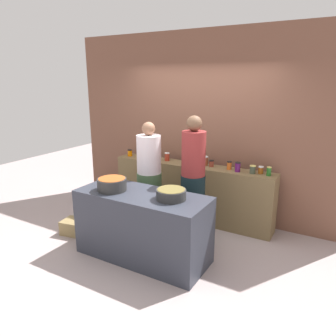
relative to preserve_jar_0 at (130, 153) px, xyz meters
name	(u,v)px	position (x,y,z in m)	size (l,w,h in m)	color
ground	(155,246)	(1.20, -1.08, -0.99)	(12.00, 12.00, 0.00)	#A39291
storefront_wall	(201,126)	(1.20, 0.37, 0.51)	(4.80, 0.12, 3.00)	brown
display_shelf	(191,192)	(1.20, 0.02, -0.52)	(2.70, 0.36, 0.93)	brown
prep_table	(143,226)	(1.20, -1.38, -0.55)	(1.70, 0.70, 0.87)	#2E323E
preserve_jar_0	(130,153)	(0.00, 0.00, 0.00)	(0.08, 0.08, 0.12)	orange
preserve_jar_1	(154,157)	(0.51, -0.02, -0.01)	(0.07, 0.07, 0.10)	olive
preserve_jar_2	(167,157)	(0.74, 0.04, 0.01)	(0.09, 0.09, 0.14)	#A43220
preserve_jar_3	(194,162)	(1.28, -0.04, 0.01)	(0.09, 0.09, 0.14)	#56154D
preserve_jar_4	(206,161)	(1.42, 0.09, 0.01)	(0.08, 0.08, 0.15)	brown
preserve_jar_5	(211,163)	(1.53, 0.06, -0.01)	(0.08, 0.08, 0.10)	brown
preserve_jar_6	(229,165)	(1.83, 0.04, 0.00)	(0.07, 0.07, 0.13)	orange
preserve_jar_7	(238,167)	(1.98, -0.01, 0.01)	(0.08, 0.08, 0.14)	#5A185E
preserve_jar_8	(253,170)	(2.19, 0.00, 0.00)	(0.09, 0.09, 0.12)	#3C4635
preserve_jar_9	(261,170)	(2.30, 0.06, 0.00)	(0.08, 0.08, 0.11)	#934712
preserve_jar_10	(269,171)	(2.42, 0.01, 0.01)	(0.07, 0.07, 0.13)	#22601F
cooking_pot_left	(112,184)	(0.80, -1.46, -0.04)	(0.37, 0.37, 0.16)	#2D2D2D
cooking_pot_center	(171,194)	(1.61, -1.36, -0.05)	(0.36, 0.36, 0.13)	#2D2D2D
cook_with_tongs	(149,183)	(0.84, -0.66, -0.24)	(0.37, 0.37, 1.66)	#44613D
cook_in_cap	(193,186)	(1.57, -0.67, -0.17)	(0.34, 0.34, 1.80)	black
bread_crate	(77,227)	(-0.01, -1.34, -0.88)	(0.45, 0.29, 0.21)	olive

